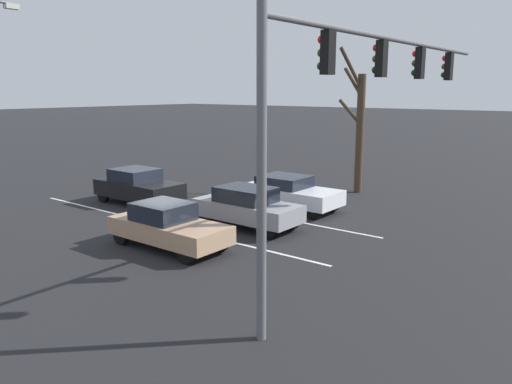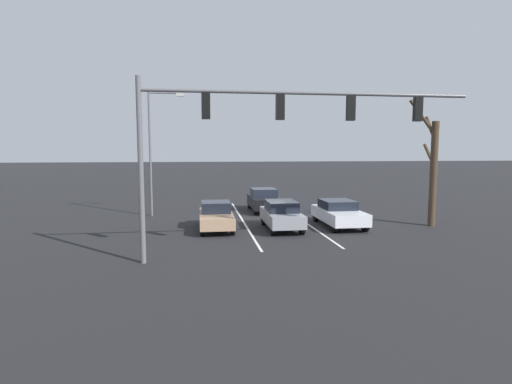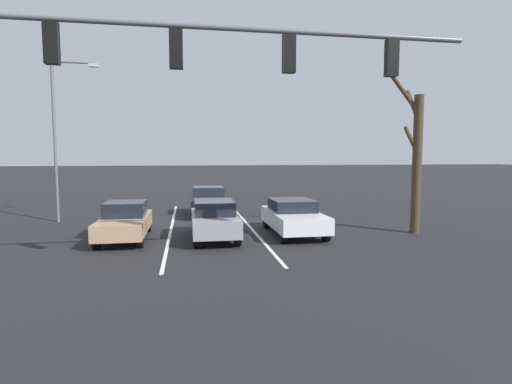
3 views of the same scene
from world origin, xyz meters
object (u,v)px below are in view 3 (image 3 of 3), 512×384
(car_tan_rightlane_front, at_px, (125,221))
(traffic_signal_gantry, at_px, (147,73))
(car_white_leftlane_front, at_px, (293,216))
(car_black_midlane_second, at_px, (208,201))
(street_lamp_right_shoulder, at_px, (60,128))
(car_gray_midlane_front, at_px, (214,219))
(bare_tree_near, at_px, (415,156))

(car_tan_rightlane_front, xyz_separation_m, traffic_signal_gantry, (-1.52, 6.07, 4.52))
(car_white_leftlane_front, height_order, traffic_signal_gantry, traffic_signal_gantry)
(car_black_midlane_second, xyz_separation_m, street_lamp_right_shoulder, (7.22, 1.02, 3.82))
(car_gray_midlane_front, distance_m, car_white_leftlane_front, 3.36)
(traffic_signal_gantry, distance_m, bare_tree_near, 11.89)
(bare_tree_near, bearing_deg, car_gray_midlane_front, -1.27)
(car_black_midlane_second, height_order, street_lamp_right_shoulder, street_lamp_right_shoulder)
(car_white_leftlane_front, bearing_deg, street_lamp_right_shoulder, -25.29)
(car_black_midlane_second, bearing_deg, street_lamp_right_shoulder, 8.03)
(traffic_signal_gantry, bearing_deg, street_lamp_right_shoulder, -64.66)
(car_gray_midlane_front, distance_m, car_black_midlane_second, 6.38)
(car_white_leftlane_front, distance_m, street_lamp_right_shoulder, 12.20)
(traffic_signal_gantry, distance_m, street_lamp_right_shoulder, 12.14)
(car_white_leftlane_front, distance_m, car_black_midlane_second, 6.79)
(car_tan_rightlane_front, bearing_deg, bare_tree_near, 176.80)
(car_tan_rightlane_front, height_order, street_lamp_right_shoulder, street_lamp_right_shoulder)
(car_white_leftlane_front, xyz_separation_m, traffic_signal_gantry, (5.28, 6.01, 4.50))
(street_lamp_right_shoulder, bearing_deg, car_gray_midlane_front, 143.06)
(car_gray_midlane_front, relative_size, car_white_leftlane_front, 0.93)
(car_black_midlane_second, bearing_deg, car_gray_midlane_front, 89.18)
(car_black_midlane_second, relative_size, street_lamp_right_shoulder, 0.53)
(street_lamp_right_shoulder, bearing_deg, bare_tree_near, 160.40)
(car_white_leftlane_front, height_order, car_black_midlane_second, car_black_midlane_second)
(car_tan_rightlane_front, relative_size, car_white_leftlane_front, 0.95)
(bare_tree_near, bearing_deg, traffic_signal_gantry, 27.45)
(car_gray_midlane_front, bearing_deg, bare_tree_near, 178.73)
(car_white_leftlane_front, distance_m, bare_tree_near, 5.75)
(car_black_midlane_second, bearing_deg, traffic_signal_gantry, 80.35)
(car_tan_rightlane_front, bearing_deg, car_white_leftlane_front, 179.48)
(car_black_midlane_second, distance_m, street_lamp_right_shoulder, 8.24)
(car_tan_rightlane_front, relative_size, car_gray_midlane_front, 1.02)
(car_white_leftlane_front, height_order, bare_tree_near, bare_tree_near)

